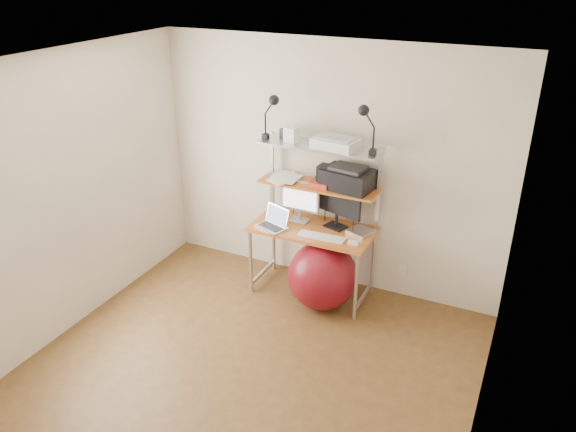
# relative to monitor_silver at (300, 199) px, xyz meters

# --- Properties ---
(room) EXTENTS (3.60, 3.60, 3.60)m
(room) POSITION_rel_monitor_silver_xyz_m (0.18, -1.54, 0.27)
(room) COLOR brown
(room) RESTS_ON ground
(computer_desk) EXTENTS (1.20, 0.60, 1.57)m
(computer_desk) POSITION_rel_monitor_silver_xyz_m (0.18, -0.04, -0.02)
(computer_desk) COLOR #C17025
(computer_desk) RESTS_ON ground
(desktop) EXTENTS (1.20, 0.60, 0.00)m
(desktop) POSITION_rel_monitor_silver_xyz_m (0.18, -0.10, -0.24)
(desktop) COLOR #C17025
(desktop) RESTS_ON computer_desk
(mid_shelf) EXTENTS (1.18, 0.34, 0.00)m
(mid_shelf) POSITION_rel_monitor_silver_xyz_m (0.18, 0.03, 0.17)
(mid_shelf) COLOR #C17025
(mid_shelf) RESTS_ON computer_desk
(top_shelf) EXTENTS (1.18, 0.34, 0.00)m
(top_shelf) POSITION_rel_monitor_silver_xyz_m (0.18, 0.03, 0.57)
(top_shelf) COLOR #BBBBC0
(top_shelf) RESTS_ON computer_desk
(floor) EXTENTS (3.60, 3.60, 0.00)m
(floor) POSITION_rel_monitor_silver_xyz_m (0.18, -1.54, -0.98)
(floor) COLOR brown
(floor) RESTS_ON ground
(wall_outlet) EXTENTS (0.08, 0.01, 0.12)m
(wall_outlet) POSITION_rel_monitor_silver_xyz_m (1.03, 0.25, -0.68)
(wall_outlet) COLOR silver
(wall_outlet) RESTS_ON room
(monitor_silver) EXTENTS (0.41, 0.15, 0.45)m
(monitor_silver) POSITION_rel_monitor_silver_xyz_m (0.00, 0.00, 0.00)
(monitor_silver) COLOR #ACACB0
(monitor_silver) RESTS_ON desktop
(monitor_black) EXTENTS (0.53, 0.22, 0.55)m
(monitor_black) POSITION_rel_monitor_silver_xyz_m (0.38, 0.03, 0.03)
(monitor_black) COLOR black
(monitor_black) RESTS_ON desktop
(laptop) EXTENTS (0.36, 0.32, 0.26)m
(laptop) POSITION_rel_monitor_silver_xyz_m (-0.17, -0.24, -0.20)
(laptop) COLOR silver
(laptop) RESTS_ON desktop
(keyboard) EXTENTS (0.46, 0.15, 0.01)m
(keyboard) POSITION_rel_monitor_silver_xyz_m (0.34, -0.25, -0.23)
(keyboard) COLOR silver
(keyboard) RESTS_ON desktop
(mouse) EXTENTS (0.10, 0.07, 0.03)m
(mouse) POSITION_rel_monitor_silver_xyz_m (0.65, -0.25, -0.23)
(mouse) COLOR silver
(mouse) RESTS_ON desktop
(mac_mini) EXTENTS (0.26, 0.26, 0.04)m
(mac_mini) POSITION_rel_monitor_silver_xyz_m (0.64, -0.02, -0.22)
(mac_mini) COLOR silver
(mac_mini) RESTS_ON desktop
(phone) EXTENTS (0.09, 0.13, 0.01)m
(phone) POSITION_rel_monitor_silver_xyz_m (0.19, -0.24, -0.24)
(phone) COLOR black
(phone) RESTS_ON desktop
(printer) EXTENTS (0.51, 0.39, 0.22)m
(printer) POSITION_rel_monitor_silver_xyz_m (0.47, 0.05, 0.27)
(printer) COLOR black
(printer) RESTS_ON mid_shelf
(nas_cube) EXTENTS (0.15, 0.15, 0.20)m
(nas_cube) POSITION_rel_monitor_silver_xyz_m (0.25, 0.04, 0.27)
(nas_cube) COLOR black
(nas_cube) RESTS_ON mid_shelf
(red_box) EXTENTS (0.19, 0.13, 0.05)m
(red_box) POSITION_rel_monitor_silver_xyz_m (0.22, -0.03, 0.20)
(red_box) COLOR red
(red_box) RESTS_ON mid_shelf
(scanner) EXTENTS (0.44, 0.32, 0.11)m
(scanner) POSITION_rel_monitor_silver_xyz_m (0.35, 0.01, 0.62)
(scanner) COLOR silver
(scanner) RESTS_ON top_shelf
(box_white) EXTENTS (0.14, 0.13, 0.15)m
(box_white) POSITION_rel_monitor_silver_xyz_m (-0.09, -0.00, 0.64)
(box_white) COLOR silver
(box_white) RESTS_ON top_shelf
(box_grey) EXTENTS (0.12, 0.12, 0.10)m
(box_grey) POSITION_rel_monitor_silver_xyz_m (-0.19, 0.09, 0.62)
(box_grey) COLOR #2E2D30
(box_grey) RESTS_ON top_shelf
(clip_lamp_left) EXTENTS (0.18, 0.10, 0.44)m
(clip_lamp_left) POSITION_rel_monitor_silver_xyz_m (-0.28, -0.04, 0.89)
(clip_lamp_left) COLOR black
(clip_lamp_left) RESTS_ON top_shelf
(clip_lamp_right) EXTENTS (0.18, 0.10, 0.45)m
(clip_lamp_right) POSITION_rel_monitor_silver_xyz_m (0.64, -0.05, 0.90)
(clip_lamp_right) COLOR black
(clip_lamp_right) RESTS_ON top_shelf
(exercise_ball) EXTENTS (0.68, 0.68, 0.68)m
(exercise_ball) POSITION_rel_monitor_silver_xyz_m (0.37, -0.28, -0.64)
(exercise_ball) COLOR maroon
(exercise_ball) RESTS_ON floor
(paper_stack) EXTENTS (0.34, 0.42, 0.02)m
(paper_stack) POSITION_rel_monitor_silver_xyz_m (-0.19, 0.03, 0.18)
(paper_stack) COLOR white
(paper_stack) RESTS_ON mid_shelf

